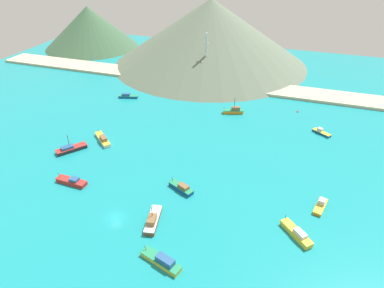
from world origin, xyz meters
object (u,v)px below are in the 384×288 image
at_px(fishing_boat_7, 182,188).
at_px(radio_tower, 206,59).
at_px(fishing_boat_8, 234,111).
at_px(fishing_boat_10, 321,205).
at_px(fishing_boat_0, 162,261).
at_px(fishing_boat_2, 103,139).
at_px(buoy_0, 298,112).
at_px(fishing_boat_5, 297,233).
at_px(fishing_boat_1, 128,96).
at_px(fishing_boat_9, 153,220).
at_px(fishing_boat_6, 71,149).
at_px(fishing_boat_3, 321,132).
at_px(fishing_boat_4, 72,181).

relative_size(fishing_boat_7, radio_tower, 0.34).
distance_m(fishing_boat_8, fishing_boat_10, 58.95).
height_order(fishing_boat_0, fishing_boat_2, fishing_boat_2).
height_order(fishing_boat_0, buoy_0, fishing_boat_0).
bearing_deg(fishing_boat_5, fishing_boat_1, 142.27).
bearing_deg(fishing_boat_1, buoy_0, 7.45).
height_order(fishing_boat_5, fishing_boat_10, fishing_boat_5).
xyz_separation_m(fishing_boat_9, fishing_boat_10, (40.15, 19.62, -0.21)).
height_order(fishing_boat_6, fishing_boat_9, fishing_boat_6).
relative_size(fishing_boat_6, radio_tower, 0.40).
height_order(fishing_boat_2, fishing_boat_10, fishing_boat_2).
bearing_deg(fishing_boat_3, fishing_boat_8, 169.91).
bearing_deg(fishing_boat_2, fishing_boat_3, 22.65).
relative_size(fishing_boat_10, buoy_0, 9.34).
relative_size(fishing_boat_1, fishing_boat_6, 0.90).
bearing_deg(fishing_boat_9, buoy_0, 68.40).
bearing_deg(fishing_boat_2, fishing_boat_10, -8.58).
relative_size(fishing_boat_4, fishing_boat_6, 0.97).
height_order(fishing_boat_6, radio_tower, radio_tower).
xyz_separation_m(fishing_boat_10, radio_tower, (-54.79, 74.78, 11.77)).
distance_m(fishing_boat_3, buoy_0, 18.33).
relative_size(fishing_boat_6, buoy_0, 12.38).
bearing_deg(fishing_boat_0, fishing_boat_4, 153.98).
distance_m(fishing_boat_5, fishing_boat_8, 66.85).
bearing_deg(fishing_boat_10, fishing_boat_2, 171.42).
height_order(fishing_boat_7, fishing_boat_8, fishing_boat_8).
distance_m(fishing_boat_4, radio_tower, 89.42).
bearing_deg(fishing_boat_1, fishing_boat_10, -29.89).
height_order(fishing_boat_1, buoy_0, fishing_boat_1).
bearing_deg(fishing_boat_5, fishing_boat_3, 84.62).
bearing_deg(fishing_boat_4, buoy_0, 49.57).
height_order(fishing_boat_4, buoy_0, fishing_boat_4).
distance_m(fishing_boat_4, fishing_boat_6, 18.58).
distance_m(fishing_boat_1, fishing_boat_2, 37.92).
bearing_deg(fishing_boat_10, fishing_boat_9, -153.96).
relative_size(fishing_boat_2, fishing_boat_3, 1.44).
distance_m(fishing_boat_6, buoy_0, 89.72).
xyz_separation_m(fishing_boat_0, fishing_boat_6, (-47.39, 32.62, -0.08)).
bearing_deg(buoy_0, fishing_boat_3, -59.16).
distance_m(fishing_boat_4, fishing_boat_5, 63.97).
xyz_separation_m(fishing_boat_3, radio_tower, (-54.52, 33.13, 11.88)).
xyz_separation_m(fishing_boat_3, fishing_boat_9, (-39.87, -61.27, 0.32)).
relative_size(fishing_boat_8, fishing_boat_9, 0.85).
bearing_deg(buoy_0, fishing_boat_5, -86.47).
xyz_separation_m(fishing_boat_4, fishing_boat_9, (29.19, -6.95, 0.19)).
relative_size(fishing_boat_0, fishing_boat_9, 1.05).
height_order(fishing_boat_0, fishing_boat_4, fishing_boat_4).
bearing_deg(fishing_boat_10, radio_tower, 126.23).
bearing_deg(fishing_boat_7, fishing_boat_5, -12.58).
relative_size(fishing_boat_1, fishing_boat_9, 0.88).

